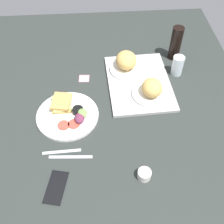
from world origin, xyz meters
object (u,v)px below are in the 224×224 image
bread_plate_near (127,63)px  soda_bottle (176,43)px  bread_plate_far (152,90)px  plate_with_salad (68,113)px  fork (62,152)px  knife (71,157)px  serving_tray (139,82)px  cell_phone (56,187)px  espresso_cup (144,174)px  drinking_glass (178,66)px  sticky_note (84,78)px

bread_plate_near → soda_bottle: 30.97cm
bread_plate_far → plate_with_salad: (9.42, -42.20, -3.68)cm
fork → knife: 5.00cm
serving_tray → fork: size_ratio=2.65×
cell_phone → fork: bearing=-172.6°
soda_bottle → bread_plate_near: bearing=-70.6°
soda_bottle → cell_phone: soda_bottle is taller
espresso_cup → cell_phone: size_ratio=0.39×
bread_plate_far → espresso_cup: bread_plate_far is taller
drinking_glass → knife: 76.66cm
bread_plate_near → knife: size_ratio=1.07×
plate_with_salad → sticky_note: plate_with_salad is taller
soda_bottle → cell_phone: (78.02, -64.54, -9.60)cm
serving_tray → bread_plate_near: size_ratio=2.22×
plate_with_salad → espresso_cup: plate_with_salad is taller
serving_tray → fork: (40.51, -39.76, -0.55)cm
fork → bread_plate_near: bearing=54.4°
sticky_note → soda_bottle: bearing=105.6°
sticky_note → bread_plate_far: bearing=64.3°
drinking_glass → cell_phone: bearing=-44.7°
drinking_glass → sticky_note: 51.81cm
cell_phone → serving_tray: bearing=156.7°
cell_phone → bread_plate_far: bearing=147.9°
plate_with_salad → soda_bottle: bearing=123.9°
sticky_note → fork: bearing=-12.3°
cell_phone → sticky_note: 64.34cm
serving_tray → bread_plate_far: 12.36cm
bread_plate_far → soda_bottle: size_ratio=1.01×
bread_plate_near → soda_bottle: size_ratio=1.02×
fork → knife: bearing=-38.8°
serving_tray → bread_plate_near: bread_plate_near is taller
drinking_glass → knife: bearing=-48.9°
bread_plate_far → knife: size_ratio=1.06×
bread_plate_far → espresso_cup: (44.59, -10.17, -3.32)cm
bread_plate_far → espresso_cup: size_ratio=3.60×
serving_tray → soda_bottle: 32.59cm
bread_plate_far → espresso_cup: 45.85cm
plate_with_salad → fork: bearing=-6.6°
bread_plate_far → drinking_glass: size_ratio=1.79×
bread_plate_near → soda_bottle: bearing=109.4°
bread_plate_far → bread_plate_near: bearing=-153.5°
serving_tray → soda_bottle: bearing=131.9°
espresso_cup → knife: espresso_cup is taller
soda_bottle → serving_tray: bearing=-48.1°
drinking_glass → cell_phone: size_ratio=0.78×
bread_plate_near → serving_tray: bearing=28.0°
espresso_cup → bread_plate_far: bearing=167.2°
drinking_glass → espresso_cup: (61.75, -27.22, -3.63)cm
espresso_cup → bread_plate_near: bearing=-179.7°
plate_with_salad → soda_bottle: size_ratio=1.51×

